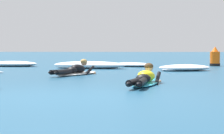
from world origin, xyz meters
TOP-DOWN VIEW (x-y plane):
  - ground_plane at (0.00, 10.00)m, footprint 120.00×120.00m
  - surfer_near at (1.38, 2.44)m, footprint 0.91×2.65m
  - surfer_far at (-0.71, 5.90)m, footprint 1.37×2.38m
  - whitewater_front at (-0.71, 10.01)m, footprint 3.12×1.43m
  - whitewater_mid_left at (0.99, 11.90)m, footprint 2.25×1.84m
  - whitewater_mid_right at (2.96, 8.57)m, footprint 2.17×1.61m
  - whitewater_back at (-4.40, 11.72)m, footprint 2.33×1.30m
  - channel_marker_buoy at (4.80, 12.69)m, footprint 0.48×0.48m

SIDE VIEW (x-z plane):
  - ground_plane at x=0.00m, z-range 0.00..0.00m
  - whitewater_mid_left at x=0.99m, z-range -0.01..0.18m
  - whitewater_mid_right at x=2.96m, z-range -0.01..0.22m
  - whitewater_back at x=-4.40m, z-range -0.01..0.24m
  - whitewater_front at x=-0.71m, z-range -0.01..0.28m
  - surfer_far at x=-0.71m, z-range -0.13..0.40m
  - surfer_near at x=1.38m, z-range -0.13..0.41m
  - channel_marker_buoy at x=4.80m, z-range -0.10..0.80m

